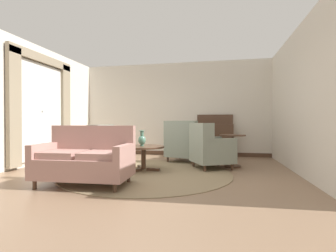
{
  "coord_description": "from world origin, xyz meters",
  "views": [
    {
      "loc": [
        1.41,
        -4.43,
        1.01
      ],
      "look_at": [
        0.35,
        0.7,
        0.94
      ],
      "focal_mm": 26.37,
      "sensor_mm": 36.0,
      "label": 1
    }
  ],
  "objects_px": {
    "settee": "(86,160)",
    "side_table": "(233,147)",
    "coffee_table": "(143,151)",
    "porcelain_vase": "(142,139)",
    "armchair_near_window": "(209,149)",
    "armchair_near_sideboard": "(184,145)",
    "armchair_back_corner": "(93,149)",
    "sideboard": "(215,138)"
  },
  "relations": [
    {
      "from": "settee",
      "to": "side_table",
      "type": "bearing_deg",
      "value": 38.98
    },
    {
      "from": "coffee_table",
      "to": "side_table",
      "type": "xyz_separation_m",
      "value": [
        1.86,
        0.85,
        0.02
      ]
    },
    {
      "from": "porcelain_vase",
      "to": "armchair_near_window",
      "type": "relative_size",
      "value": 0.31
    },
    {
      "from": "settee",
      "to": "armchair_near_sideboard",
      "type": "distance_m",
      "value": 3.0
    },
    {
      "from": "armchair_near_sideboard",
      "to": "porcelain_vase",
      "type": "bearing_deg",
      "value": 78.41
    },
    {
      "from": "armchair_near_sideboard",
      "to": "armchair_back_corner",
      "type": "height_order",
      "value": "armchair_near_sideboard"
    },
    {
      "from": "settee",
      "to": "coffee_table",
      "type": "bearing_deg",
      "value": 64.12
    },
    {
      "from": "armchair_near_sideboard",
      "to": "armchair_back_corner",
      "type": "relative_size",
      "value": 1.13
    },
    {
      "from": "coffee_table",
      "to": "porcelain_vase",
      "type": "xyz_separation_m",
      "value": [
        -0.03,
        0.0,
        0.24
      ]
    },
    {
      "from": "coffee_table",
      "to": "porcelain_vase",
      "type": "relative_size",
      "value": 2.66
    },
    {
      "from": "settee",
      "to": "armchair_near_window",
      "type": "xyz_separation_m",
      "value": [
        1.91,
        1.85,
        0.03
      ]
    },
    {
      "from": "armchair_near_window",
      "to": "armchair_near_sideboard",
      "type": "bearing_deg",
      "value": 8.92
    },
    {
      "from": "armchair_near_sideboard",
      "to": "settee",
      "type": "bearing_deg",
      "value": 80.71
    },
    {
      "from": "armchair_back_corner",
      "to": "armchair_near_window",
      "type": "distance_m",
      "value": 2.59
    },
    {
      "from": "armchair_back_corner",
      "to": "sideboard",
      "type": "distance_m",
      "value": 3.55
    },
    {
      "from": "sideboard",
      "to": "settee",
      "type": "bearing_deg",
      "value": -117.92
    },
    {
      "from": "coffee_table",
      "to": "armchair_near_sideboard",
      "type": "distance_m",
      "value": 1.56
    },
    {
      "from": "armchair_back_corner",
      "to": "armchair_near_window",
      "type": "relative_size",
      "value": 0.92
    },
    {
      "from": "settee",
      "to": "sideboard",
      "type": "distance_m",
      "value": 4.26
    },
    {
      "from": "coffee_table",
      "to": "armchair_near_sideboard",
      "type": "xyz_separation_m",
      "value": [
        0.67,
        1.4,
        0.0
      ]
    },
    {
      "from": "porcelain_vase",
      "to": "armchair_near_sideboard",
      "type": "bearing_deg",
      "value": 63.47
    },
    {
      "from": "armchair_back_corner",
      "to": "porcelain_vase",
      "type": "bearing_deg",
      "value": 88.57
    },
    {
      "from": "porcelain_vase",
      "to": "side_table",
      "type": "distance_m",
      "value": 2.09
    },
    {
      "from": "porcelain_vase",
      "to": "armchair_near_sideboard",
      "type": "relative_size",
      "value": 0.3
    },
    {
      "from": "armchair_near_window",
      "to": "side_table",
      "type": "distance_m",
      "value": 0.61
    },
    {
      "from": "armchair_back_corner",
      "to": "side_table",
      "type": "distance_m",
      "value": 3.17
    },
    {
      "from": "settee",
      "to": "armchair_near_sideboard",
      "type": "relative_size",
      "value": 1.38
    },
    {
      "from": "coffee_table",
      "to": "armchair_near_sideboard",
      "type": "relative_size",
      "value": 0.8
    },
    {
      "from": "porcelain_vase",
      "to": "armchair_near_window",
      "type": "xyz_separation_m",
      "value": [
        1.38,
        0.52,
        -0.23
      ]
    },
    {
      "from": "armchair_near_sideboard",
      "to": "armchair_back_corner",
      "type": "distance_m",
      "value": 2.3
    },
    {
      "from": "side_table",
      "to": "porcelain_vase",
      "type": "bearing_deg",
      "value": -155.9
    },
    {
      "from": "porcelain_vase",
      "to": "armchair_near_sideboard",
      "type": "xyz_separation_m",
      "value": [
        0.7,
        1.4,
        -0.23
      ]
    },
    {
      "from": "porcelain_vase",
      "to": "side_table",
      "type": "bearing_deg",
      "value": 24.1
    },
    {
      "from": "porcelain_vase",
      "to": "side_table",
      "type": "relative_size",
      "value": 0.45
    },
    {
      "from": "coffee_table",
      "to": "side_table",
      "type": "height_order",
      "value": "side_table"
    },
    {
      "from": "armchair_near_window",
      "to": "sideboard",
      "type": "distance_m",
      "value": 1.92
    },
    {
      "from": "porcelain_vase",
      "to": "settee",
      "type": "distance_m",
      "value": 1.46
    },
    {
      "from": "armchair_near_sideboard",
      "to": "armchair_near_window",
      "type": "xyz_separation_m",
      "value": [
        0.68,
        -0.88,
        0.01
      ]
    },
    {
      "from": "settee",
      "to": "side_table",
      "type": "distance_m",
      "value": 3.26
    },
    {
      "from": "porcelain_vase",
      "to": "coffee_table",
      "type": "bearing_deg",
      "value": -1.64
    },
    {
      "from": "armchair_near_sideboard",
      "to": "side_table",
      "type": "height_order",
      "value": "armchair_near_sideboard"
    },
    {
      "from": "armchair_back_corner",
      "to": "armchair_near_window",
      "type": "xyz_separation_m",
      "value": [
        2.55,
        0.46,
        0.02
      ]
    }
  ]
}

